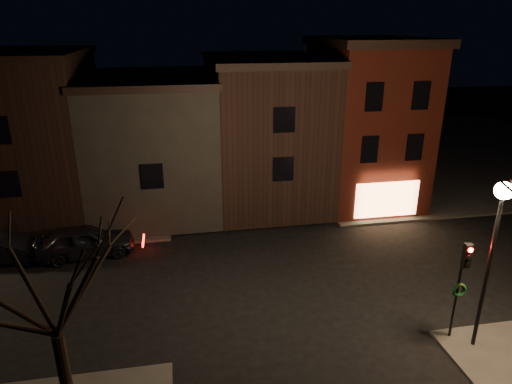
# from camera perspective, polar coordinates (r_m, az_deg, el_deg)

# --- Properties ---
(ground) EXTENTS (120.00, 120.00, 0.00)m
(ground) POSITION_cam_1_polar(r_m,az_deg,el_deg) (22.18, 2.71, -10.83)
(ground) COLOR black
(ground) RESTS_ON ground
(sidewalk_far_right) EXTENTS (30.00, 30.00, 0.12)m
(sidewalk_far_right) POSITION_cam_1_polar(r_m,az_deg,el_deg) (46.93, 21.52, 4.97)
(sidewalk_far_right) COLOR #2D2B28
(sidewalk_far_right) RESTS_ON ground
(corner_building) EXTENTS (6.50, 8.50, 10.50)m
(corner_building) POSITION_cam_1_polar(r_m,az_deg,el_deg) (31.13, 13.55, 8.63)
(corner_building) COLOR #4C150D
(corner_building) RESTS_ON ground
(row_building_a) EXTENTS (7.30, 10.30, 9.40)m
(row_building_a) POSITION_cam_1_polar(r_m,az_deg,el_deg) (30.26, 1.21, 7.76)
(row_building_a) COLOR black
(row_building_a) RESTS_ON ground
(row_building_b) EXTENTS (7.80, 10.30, 8.40)m
(row_building_b) POSITION_cam_1_polar(r_m,az_deg,el_deg) (29.84, -12.65, 6.09)
(row_building_b) COLOR black
(row_building_b) RESTS_ON ground
(row_building_c) EXTENTS (7.30, 10.30, 9.90)m
(row_building_c) POSITION_cam_1_polar(r_m,az_deg,el_deg) (30.86, -26.39, 6.35)
(row_building_c) COLOR black
(row_building_c) RESTS_ON ground
(street_lamp_near) EXTENTS (0.60, 0.60, 6.48)m
(street_lamp_near) POSITION_cam_1_polar(r_m,az_deg,el_deg) (17.51, 27.96, -3.29)
(street_lamp_near) COLOR black
(street_lamp_near) RESTS_ON sidewalk_near_right
(traffic_signal) EXTENTS (0.58, 0.38, 4.05)m
(traffic_signal) POSITION_cam_1_polar(r_m,az_deg,el_deg) (18.51, 24.33, -9.62)
(traffic_signal) COLOR black
(traffic_signal) RESTS_ON sidewalk_near_right
(bare_tree_left) EXTENTS (5.60, 5.60, 7.50)m
(bare_tree_left) POSITION_cam_1_polar(r_m,az_deg,el_deg) (13.45, -24.88, -8.56)
(bare_tree_left) COLOR black
(bare_tree_left) RESTS_ON sidewalk_near_left
(parked_car_a) EXTENTS (5.08, 2.53, 1.66)m
(parked_car_a) POSITION_cam_1_polar(r_m,az_deg,el_deg) (25.42, -20.53, -5.77)
(parked_car_a) COLOR black
(parked_car_a) RESTS_ON ground
(parked_car_b) EXTENTS (4.48, 2.02, 1.43)m
(parked_car_b) POSITION_cam_1_polar(r_m,az_deg,el_deg) (26.48, -28.53, -6.27)
(parked_car_b) COLOR black
(parked_car_b) RESTS_ON ground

